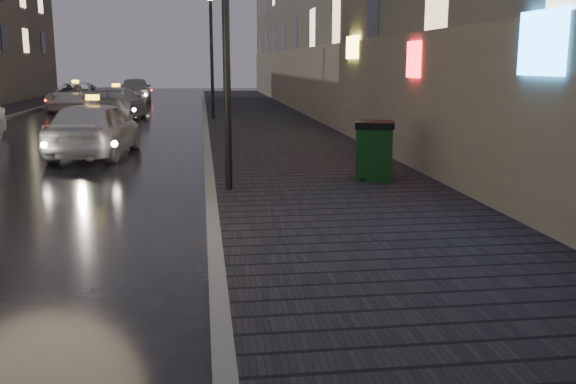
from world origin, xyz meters
name	(u,v)px	position (x,y,z in m)	size (l,w,h in m)	color
ground	(66,327)	(0.00, 0.00, 0.00)	(120.00, 120.00, 0.00)	black
sidewalk	(262,122)	(3.90, 21.00, 0.07)	(4.60, 58.00, 0.15)	black
curb	(205,122)	(1.50, 21.00, 0.07)	(0.20, 58.00, 0.15)	slate
lamp_near	(226,9)	(1.85, 6.00, 3.49)	(0.36, 0.36, 5.28)	black
lamp_far	(211,40)	(1.85, 22.00, 3.49)	(0.36, 0.36, 5.28)	black
trash_bin	(374,150)	(4.88, 6.68, 0.76)	(0.96, 0.96, 1.20)	black
taxi_near	(94,128)	(-1.55, 11.91, 0.77)	(1.82, 4.52, 1.54)	silver
taxi_mid	(117,103)	(-2.41, 23.74, 0.74)	(2.07, 5.08, 1.48)	#BABAC0
taxi_far	(76,97)	(-5.28, 29.74, 0.74)	(2.47, 5.35, 1.49)	silver
car_far	(135,90)	(-2.82, 36.42, 0.82)	(1.94, 4.83, 1.65)	#96969D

